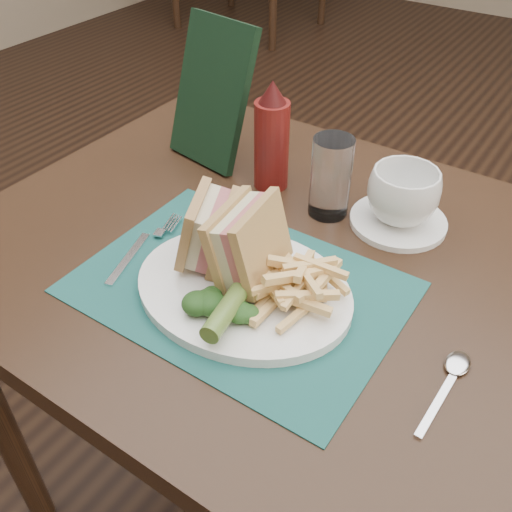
{
  "coord_description": "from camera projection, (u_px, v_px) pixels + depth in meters",
  "views": [
    {
      "loc": [
        0.37,
        -1.07,
        1.28
      ],
      "look_at": [
        0.04,
        -0.58,
        0.8
      ],
      "focal_mm": 40.0,
      "sensor_mm": 36.0,
      "label": 1
    }
  ],
  "objects": [
    {
      "name": "spoon",
      "position": [
        445.0,
        388.0,
        0.64
      ],
      "size": [
        0.04,
        0.15,
        0.01
      ],
      "primitive_type": null,
      "rotation": [
        0.0,
        0.0,
        -0.03
      ],
      "color": "silver",
      "rests_on": "table_main"
    },
    {
      "name": "coffee_cup",
      "position": [
        403.0,
        196.0,
        0.86
      ],
      "size": [
        0.15,
        0.15,
        0.09
      ],
      "primitive_type": "imported",
      "rotation": [
        0.0,
        0.0,
        0.86
      ],
      "color": "white",
      "rests_on": "saucer"
    },
    {
      "name": "plate",
      "position": [
        243.0,
        289.0,
        0.76
      ],
      "size": [
        0.32,
        0.26,
        0.01
      ],
      "primitive_type": null,
      "rotation": [
        0.0,
        0.0,
        0.07
      ],
      "color": "white",
      "rests_on": "placemat"
    },
    {
      "name": "kale_garnish",
      "position": [
        222.0,
        307.0,
        0.71
      ],
      "size": [
        0.11,
        0.08,
        0.03
      ],
      "primitive_type": null,
      "color": "#173613",
      "rests_on": "plate"
    },
    {
      "name": "sandwich_half_b",
      "position": [
        234.0,
        237.0,
        0.75
      ],
      "size": [
        0.09,
        0.12,
        0.11
      ],
      "primitive_type": null,
      "rotation": [
        0.0,
        -0.24,
        0.11
      ],
      "color": "tan",
      "rests_on": "plate"
    },
    {
      "name": "check_presenter",
      "position": [
        212.0,
        93.0,
        0.99
      ],
      "size": [
        0.16,
        0.12,
        0.24
      ],
      "primitive_type": "cube",
      "rotation": [
        -0.31,
        0.0,
        -0.16
      ],
      "color": "black",
      "rests_on": "table_main"
    },
    {
      "name": "placemat",
      "position": [
        239.0,
        287.0,
        0.78
      ],
      "size": [
        0.43,
        0.31,
        0.0
      ],
      "primitive_type": "cube",
      "rotation": [
        0.0,
        0.0,
        0.0
      ],
      "color": "#184D49",
      "rests_on": "table_main"
    },
    {
      "name": "fries_pile",
      "position": [
        296.0,
        281.0,
        0.73
      ],
      "size": [
        0.18,
        0.2,
        0.05
      ],
      "primitive_type": null,
      "color": "#EDC376",
      "rests_on": "plate"
    },
    {
      "name": "sandwich_half_a",
      "position": [
        193.0,
        227.0,
        0.77
      ],
      "size": [
        0.11,
        0.12,
        0.1
      ],
      "primitive_type": null,
      "rotation": [
        0.0,
        0.24,
        0.44
      ],
      "color": "tan",
      "rests_on": "plate"
    },
    {
      "name": "saucer",
      "position": [
        398.0,
        221.0,
        0.89
      ],
      "size": [
        0.17,
        0.17,
        0.01
      ],
      "primitive_type": "cylinder",
      "rotation": [
        0.0,
        0.0,
        -0.18
      ],
      "color": "white",
      "rests_on": "table_main"
    },
    {
      "name": "ketchup_bottle",
      "position": [
        272.0,
        136.0,
        0.92
      ],
      "size": [
        0.07,
        0.07,
        0.19
      ],
      "primitive_type": null,
      "rotation": [
        0.0,
        0.0,
        -0.37
      ],
      "color": "#5E1210",
      "rests_on": "table_main"
    },
    {
      "name": "pickle_spear",
      "position": [
        231.0,
        304.0,
        0.7
      ],
      "size": [
        0.05,
        0.12,
        0.03
      ],
      "primitive_type": "cylinder",
      "rotation": [
        1.54,
        0.0,
        0.19
      ],
      "color": "#4A6928",
      "rests_on": "plate"
    },
    {
      "name": "fork",
      "position": [
        142.0,
        246.0,
        0.84
      ],
      "size": [
        0.08,
        0.17,
        0.01
      ],
      "primitive_type": null,
      "rotation": [
        0.0,
        0.0,
        0.3
      ],
      "color": "silver",
      "rests_on": "placemat"
    },
    {
      "name": "floor",
      "position": [
        358.0,
        358.0,
        1.65
      ],
      "size": [
        7.0,
        7.0,
        0.0
      ],
      "primitive_type": "plane",
      "color": "black",
      "rests_on": "ground"
    },
    {
      "name": "table_main",
      "position": [
        264.0,
        396.0,
        1.09
      ],
      "size": [
        0.9,
        0.75,
        0.75
      ],
      "primitive_type": null,
      "color": "black",
      "rests_on": "ground"
    },
    {
      "name": "drinking_glass",
      "position": [
        331.0,
        177.0,
        0.88
      ],
      "size": [
        0.08,
        0.08,
        0.13
      ],
      "primitive_type": "cylinder",
      "rotation": [
        0.0,
        0.0,
        0.33
      ],
      "color": "white",
      "rests_on": "table_main"
    }
  ]
}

